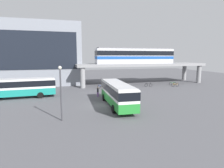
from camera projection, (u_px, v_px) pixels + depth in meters
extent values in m
plane|color=#515156|center=(90.00, 92.00, 36.15)|extent=(120.00, 120.00, 0.00)
cube|color=gray|center=(29.00, 54.00, 45.46)|extent=(23.77, 10.89, 14.66)
cube|color=black|center=(26.00, 50.00, 40.13)|extent=(21.39, 0.10, 8.21)
cube|color=gray|center=(141.00, 65.00, 47.52)|extent=(32.51, 7.50, 0.60)
cylinder|color=gray|center=(83.00, 78.00, 40.92)|extent=(1.10, 1.10, 4.43)
cylinder|color=gray|center=(199.00, 74.00, 49.25)|extent=(1.10, 1.10, 4.43)
cylinder|color=gray|center=(79.00, 75.00, 46.52)|extent=(1.10, 1.10, 4.43)
cylinder|color=gray|center=(184.00, 72.00, 54.85)|extent=(1.10, 1.10, 4.43)
cube|color=silver|center=(135.00, 56.00, 46.77)|extent=(19.72, 2.90, 3.60)
cube|color=#194CA5|center=(135.00, 58.00, 46.82)|extent=(19.78, 2.96, 0.70)
cube|color=black|center=(135.00, 53.00, 46.66)|extent=(19.78, 2.96, 1.10)
cube|color=slate|center=(135.00, 48.00, 46.49)|extent=(18.93, 2.61, 0.24)
cube|color=#268C33|center=(117.00, 99.00, 26.16)|extent=(3.17, 11.13, 1.10)
cube|color=white|center=(117.00, 89.00, 25.97)|extent=(3.17, 11.13, 1.50)
cube|color=black|center=(117.00, 89.00, 25.96)|extent=(3.21, 11.17, 0.96)
cube|color=silver|center=(117.00, 83.00, 25.86)|extent=(3.01, 10.58, 0.12)
cylinder|color=black|center=(104.00, 98.00, 29.37)|extent=(0.34, 1.02, 1.00)
cylinder|color=black|center=(119.00, 97.00, 29.91)|extent=(0.34, 1.02, 1.00)
cylinder|color=black|center=(113.00, 109.00, 23.00)|extent=(0.34, 1.02, 1.00)
cylinder|color=black|center=(133.00, 108.00, 23.54)|extent=(0.34, 1.02, 1.00)
cube|color=teal|center=(20.00, 92.00, 31.18)|extent=(11.13, 3.15, 1.10)
cube|color=white|center=(20.00, 84.00, 30.99)|extent=(11.13, 3.15, 1.50)
cube|color=black|center=(20.00, 84.00, 30.98)|extent=(11.17, 3.19, 0.96)
cube|color=silver|center=(20.00, 79.00, 30.87)|extent=(10.57, 2.99, 0.12)
cylinder|color=black|center=(40.00, 95.00, 31.11)|extent=(1.01, 0.34, 1.00)
cylinder|color=black|center=(41.00, 93.00, 33.44)|extent=(1.01, 0.34, 1.00)
torus|color=black|center=(151.00, 85.00, 43.23)|extent=(0.74, 0.18, 0.74)
torus|color=black|center=(146.00, 85.00, 43.10)|extent=(0.74, 0.18, 0.74)
cylinder|color=black|center=(148.00, 84.00, 43.12)|extent=(1.04, 0.22, 0.05)
cylinder|color=black|center=(146.00, 84.00, 43.06)|extent=(0.04, 0.04, 0.55)
cylinder|color=black|center=(151.00, 83.00, 43.18)|extent=(0.04, 0.04, 0.65)
torus|color=black|center=(103.00, 87.00, 40.94)|extent=(0.74, 0.20, 0.74)
torus|color=black|center=(99.00, 87.00, 40.46)|extent=(0.74, 0.20, 0.74)
cylinder|color=#1E3FA5|center=(101.00, 85.00, 40.66)|extent=(1.04, 0.25, 0.05)
cylinder|color=#1E3FA5|center=(99.00, 86.00, 40.42)|extent=(0.04, 0.04, 0.55)
cylinder|color=#1E3FA5|center=(103.00, 85.00, 40.89)|extent=(0.04, 0.04, 0.65)
torus|color=black|center=(177.00, 85.00, 43.07)|extent=(0.74, 0.06, 0.74)
torus|color=black|center=(173.00, 85.00, 42.79)|extent=(0.74, 0.06, 0.74)
cylinder|color=orange|center=(175.00, 84.00, 42.89)|extent=(1.05, 0.06, 0.05)
cylinder|color=orange|center=(173.00, 84.00, 42.75)|extent=(0.04, 0.04, 0.55)
cylinder|color=orange|center=(177.00, 84.00, 43.02)|extent=(0.04, 0.04, 0.65)
torus|color=black|center=(175.00, 84.00, 45.34)|extent=(0.74, 0.16, 0.74)
torus|color=black|center=(171.00, 84.00, 45.19)|extent=(0.74, 0.16, 0.74)
cylinder|color=#1E7F33|center=(173.00, 83.00, 45.23)|extent=(1.05, 0.20, 0.05)
cylinder|color=#1E7F33|center=(171.00, 82.00, 45.15)|extent=(0.04, 0.04, 0.55)
cylinder|color=#1E7F33|center=(175.00, 82.00, 45.29)|extent=(0.04, 0.04, 0.65)
cylinder|color=#724C8C|center=(98.00, 94.00, 32.37)|extent=(0.32, 0.32, 0.80)
cube|color=#26262D|center=(98.00, 90.00, 32.27)|extent=(0.36, 0.45, 0.64)
sphere|color=tan|center=(98.00, 88.00, 32.20)|extent=(0.22, 0.22, 0.22)
cylinder|color=#3F3F44|center=(61.00, 95.00, 19.96)|extent=(0.16, 0.16, 5.53)
sphere|color=silver|center=(60.00, 68.00, 19.53)|extent=(0.36, 0.36, 0.36)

